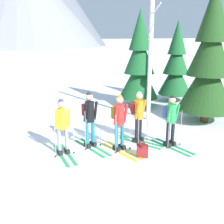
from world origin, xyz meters
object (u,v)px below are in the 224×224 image
at_px(skier_in_orange, 138,114).
at_px(skier_in_red, 119,120).
at_px(skier_in_green, 171,118).
at_px(backpack_on_snow_front, 142,151).
at_px(pine_tree_mid, 139,63).
at_px(skier_in_black, 89,116).
at_px(pine_tree_near, 209,61).
at_px(skier_in_yellow, 62,125).
at_px(pine_tree_far, 176,65).
at_px(birch_tree_tall, 150,58).

bearing_deg(skier_in_orange, skier_in_red, -157.10).
distance_m(skier_in_green, backpack_on_snow_front, 1.43).
bearing_deg(skier_in_red, pine_tree_mid, 55.40).
distance_m(skier_in_black, skier_in_red, 0.94).
bearing_deg(pine_tree_near, skier_in_yellow, -172.16).
height_order(pine_tree_mid, backpack_on_snow_front, pine_tree_mid).
xyz_separation_m(skier_in_yellow, skier_in_green, (3.22, -0.72, 0.01)).
xyz_separation_m(skier_in_red, skier_in_green, (1.59, -0.34, -0.06)).
relative_size(pine_tree_mid, backpack_on_snow_front, 11.63).
height_order(pine_tree_far, birch_tree_tall, birch_tree_tall).
xyz_separation_m(pine_tree_mid, backpack_on_snow_front, (-2.67, -5.17, -1.90)).
relative_size(skier_in_orange, birch_tree_tall, 0.34).
bearing_deg(pine_tree_near, skier_in_orange, -166.40).
xyz_separation_m(skier_in_black, skier_in_red, (0.73, -0.58, -0.02)).
distance_m(skier_in_yellow, skier_in_green, 3.30).
relative_size(pine_tree_far, birch_tree_tall, 0.84).
bearing_deg(skier_in_green, pine_tree_mid, 72.78).
relative_size(skier_in_red, pine_tree_near, 0.33).
distance_m(skier_in_green, pine_tree_mid, 5.18).
relative_size(skier_in_red, skier_in_green, 1.05).
distance_m(pine_tree_near, backpack_on_snow_front, 4.87).
distance_m(skier_in_green, pine_tree_far, 6.28).
height_order(skier_in_yellow, skier_in_black, skier_in_black).
height_order(skier_in_black, skier_in_orange, skier_in_black).
bearing_deg(skier_in_green, backpack_on_snow_front, -163.30).
height_order(skier_in_black, pine_tree_mid, pine_tree_mid).
relative_size(skier_in_yellow, birch_tree_tall, 0.34).
relative_size(skier_in_green, backpack_on_snow_front, 4.21).
distance_m(skier_in_yellow, skier_in_orange, 2.47).
bearing_deg(skier_in_black, skier_in_green, -21.77).
xyz_separation_m(pine_tree_mid, pine_tree_far, (2.22, 0.15, -0.20)).
distance_m(pine_tree_far, backpack_on_snow_front, 7.43).
height_order(skier_in_green, pine_tree_far, pine_tree_far).
xyz_separation_m(birch_tree_tall, backpack_on_snow_front, (-1.98, -3.05, -2.32)).
distance_m(skier_in_black, pine_tree_mid, 5.56).
relative_size(pine_tree_mid, birch_tree_tall, 0.93).
relative_size(skier_in_black, skier_in_red, 1.02).
bearing_deg(skier_in_yellow, pine_tree_far, 31.52).
bearing_deg(birch_tree_tall, skier_in_red, -135.61).
bearing_deg(backpack_on_snow_front, skier_in_black, 131.94).
bearing_deg(skier_in_orange, skier_in_black, 171.70).
height_order(skier_in_red, skier_in_orange, skier_in_red).
relative_size(skier_in_yellow, skier_in_orange, 0.99).
relative_size(skier_in_red, pine_tree_far, 0.42).
relative_size(skier_in_black, pine_tree_far, 0.43).
height_order(skier_in_red, birch_tree_tall, birch_tree_tall).
bearing_deg(birch_tree_tall, skier_in_yellow, -153.89).
distance_m(skier_in_orange, birch_tree_tall, 2.97).
relative_size(skier_in_yellow, backpack_on_snow_front, 4.26).
distance_m(skier_in_yellow, pine_tree_far, 8.19).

